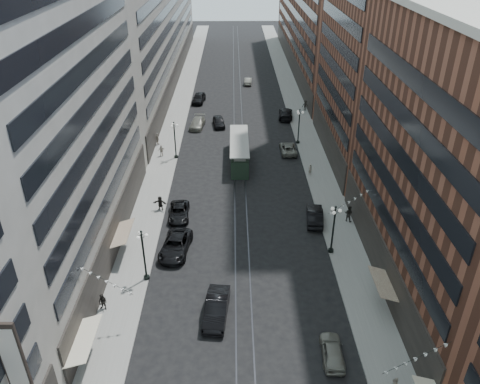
{
  "coord_description": "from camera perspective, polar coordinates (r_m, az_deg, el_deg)",
  "views": [
    {
      "loc": [
        -0.77,
        -6.94,
        29.45
      ],
      "look_at": [
        -0.15,
        36.11,
        5.0
      ],
      "focal_mm": 35.0,
      "sensor_mm": 36.0,
      "label": 1
    }
  ],
  "objects": [
    {
      "name": "ground",
      "position": [
        73.13,
        -0.15,
        5.84
      ],
      "size": [
        220.0,
        220.0,
        0.0
      ],
      "primitive_type": "plane",
      "color": "black",
      "rests_on": "ground"
    },
    {
      "name": "sidewalk_west",
      "position": [
        82.99,
        -7.94,
        8.57
      ],
      "size": [
        4.0,
        180.0,
        0.15
      ],
      "primitive_type": "cube",
      "color": "gray",
      "rests_on": "ground"
    },
    {
      "name": "sidewalk_east",
      "position": [
        83.19,
        7.45,
        8.66
      ],
      "size": [
        4.0,
        180.0,
        0.15
      ],
      "primitive_type": "cube",
      "color": "gray",
      "rests_on": "ground"
    },
    {
      "name": "rail_west",
      "position": [
        82.38,
        -0.73,
        8.65
      ],
      "size": [
        0.12,
        180.0,
        0.02
      ],
      "primitive_type": "cube",
      "color": "#2D2D33",
      "rests_on": "ground"
    },
    {
      "name": "rail_east",
      "position": [
        82.39,
        0.26,
        8.65
      ],
      "size": [
        0.12,
        180.0,
        0.02
      ],
      "primitive_type": "cube",
      "color": "#2D2D33",
      "rests_on": "ground"
    },
    {
      "name": "building_west_mid",
      "position": [
        45.8,
        -21.73,
        7.74
      ],
      "size": [
        8.0,
        36.0,
        28.0
      ],
      "primitive_type": "cube",
      "color": "#AAA396",
      "rests_on": "ground"
    },
    {
      "name": "building_west_far",
      "position": [
        105.5,
        -10.3,
        20.19
      ],
      "size": [
        8.0,
        90.0,
        26.0
      ],
      "primitive_type": "cube",
      "color": "#AAA396",
      "rests_on": "ground"
    },
    {
      "name": "building_east_mid",
      "position": [
        42.9,
        23.76,
        2.94
      ],
      "size": [
        8.0,
        30.0,
        24.0
      ],
      "primitive_type": "cube",
      "color": "brown",
      "rests_on": "ground"
    },
    {
      "name": "building_east_tower",
      "position": [
        65.94,
        15.92,
        21.21
      ],
      "size": [
        8.0,
        26.0,
        42.0
      ],
      "primitive_type": "cube",
      "color": "brown",
      "rests_on": "ground"
    },
    {
      "name": "building_east_far",
      "position": [
        114.67,
        8.66,
        20.53
      ],
      "size": [
        8.0,
        72.0,
        24.0
      ],
      "primitive_type": "cube",
      "color": "brown",
      "rests_on": "ground"
    },
    {
      "name": "lamppost_sw_far",
      "position": [
        44.57,
        -11.66,
        -7.38
      ],
      "size": [
        1.03,
        1.14,
        5.52
      ],
      "color": "black",
      "rests_on": "sidewalk_west"
    },
    {
      "name": "lamppost_sw_mid",
      "position": [
        67.84,
        -7.95,
        6.44
      ],
      "size": [
        1.03,
        1.14,
        5.52
      ],
      "color": "black",
      "rests_on": "sidewalk_west"
    },
    {
      "name": "lamppost_se_far",
      "position": [
        48.06,
        11.32,
        -4.32
      ],
      "size": [
        1.03,
        1.14,
        5.52
      ],
      "color": "black",
      "rests_on": "sidewalk_east"
    },
    {
      "name": "lamppost_se_mid",
      "position": [
        72.63,
        7.2,
        8.08
      ],
      "size": [
        1.03,
        1.14,
        5.52
      ],
      "color": "black",
      "rests_on": "sidewalk_east"
    },
    {
      "name": "streetcar",
      "position": [
        67.04,
        -0.09,
        4.96
      ],
      "size": [
        2.61,
        11.79,
        3.26
      ],
      "color": "#203223",
      "rests_on": "ground"
    },
    {
      "name": "car_2",
      "position": [
        49.01,
        -7.87,
        -6.48
      ],
      "size": [
        3.4,
        6.17,
        1.64
      ],
      "primitive_type": "imported",
      "rotation": [
        0.0,
        0.0,
        -0.12
      ],
      "color": "black",
      "rests_on": "ground"
    },
    {
      "name": "car_4",
      "position": [
        39.1,
        11.2,
        -18.49
      ],
      "size": [
        1.85,
        4.19,
        1.4
      ],
      "primitive_type": "imported",
      "rotation": [
        0.0,
        0.0,
        3.1
      ],
      "color": "slate",
      "rests_on": "ground"
    },
    {
      "name": "car_5",
      "position": [
        41.49,
        -2.89,
        -13.96
      ],
      "size": [
        2.4,
        5.55,
        1.78
      ],
      "primitive_type": "imported",
      "rotation": [
        0.0,
        0.0,
        -0.1
      ],
      "color": "black",
      "rests_on": "ground"
    },
    {
      "name": "pedestrian_2",
      "position": [
        43.55,
        -16.37,
        -12.75
      ],
      "size": [
        0.89,
        0.65,
        1.63
      ],
      "primitive_type": "imported",
      "rotation": [
        0.0,
        0.0,
        -0.3
      ],
      "color": "black",
      "rests_on": "sidewalk_west"
    },
    {
      "name": "car_7",
      "position": [
        54.65,
        -7.44,
        -2.45
      ],
      "size": [
        2.49,
        5.01,
        1.37
      ],
      "primitive_type": "imported",
      "rotation": [
        0.0,
        0.0,
        0.05
      ],
      "color": "black",
      "rests_on": "ground"
    },
    {
      "name": "car_8",
      "position": [
        79.73,
        -5.22,
        8.38
      ],
      "size": [
        2.74,
        5.49,
        1.53
      ],
      "primitive_type": "imported",
      "rotation": [
        0.0,
        0.0,
        -0.12
      ],
      "color": "slate",
      "rests_on": "ground"
    },
    {
      "name": "car_9",
      "position": [
        91.8,
        -5.05,
        11.35
      ],
      "size": [
        2.74,
        5.45,
        1.78
      ],
      "primitive_type": "imported",
      "rotation": [
        0.0,
        0.0,
        -0.13
      ],
      "color": "black",
      "rests_on": "ground"
    },
    {
      "name": "car_10",
      "position": [
        53.99,
        9.09,
        -2.84
      ],
      "size": [
        2.31,
        5.18,
        1.65
      ],
      "primitive_type": "imported",
      "rotation": [
        0.0,
        0.0,
        3.03
      ],
      "color": "black",
      "rests_on": "ground"
    },
    {
      "name": "car_11",
      "position": [
        70.41,
        5.88,
        5.32
      ],
      "size": [
        2.39,
        4.98,
        1.37
      ],
      "primitive_type": "imported",
      "rotation": [
        0.0,
        0.0,
        3.17
      ],
      "color": "slate",
      "rests_on": "ground"
    },
    {
      "name": "car_12",
      "position": [
        83.97,
        5.57,
        9.53
      ],
      "size": [
        2.94,
        5.99,
        1.68
      ],
      "primitive_type": "imported",
      "rotation": [
        0.0,
        0.0,
        3.04
      ],
      "color": "black",
      "rests_on": "ground"
    },
    {
      "name": "car_13",
      "position": [
        79.98,
        -2.61,
        8.55
      ],
      "size": [
        2.42,
        4.77,
        1.56
      ],
      "primitive_type": "imported",
      "rotation": [
        0.0,
        0.0,
        0.13
      ],
      "color": "black",
      "rests_on": "ground"
    },
    {
      "name": "car_14",
      "position": [
        103.07,
        0.99,
        13.39
      ],
      "size": [
        1.75,
        4.31,
        1.39
      ],
      "primitive_type": "imported",
      "rotation": [
        0.0,
        0.0,
        3.08
      ],
      "color": "gray",
      "rests_on": "ground"
    },
    {
      "name": "pedestrian_5",
      "position": [
        56.02,
        -9.71,
        -1.35
      ],
      "size": [
        1.72,
        0.78,
        1.79
      ],
      "primitive_type": "imported",
      "rotation": [
        0.0,
        0.0,
        -0.19
      ],
      "color": "black",
      "rests_on": "sidewalk_west"
    },
    {
      "name": "pedestrian_6",
      "position": [
        69.57,
        -9.54,
        5.0
      ],
      "size": [
        1.03,
        0.61,
        1.64
      ],
      "primitive_type": "imported",
      "rotation": [
        0.0,
        0.0,
        3.33
      ],
      "color": "#AA9D8D",
      "rests_on": "sidewalk_west"
    },
    {
      "name": "pedestrian_7",
      "position": [
        54.52,
        13.1,
        -2.58
      ],
      "size": [
        1.08,
        0.94,
        1.94
      ],
      "primitive_type": "imported",
      "rotation": [
        0.0,
        0.0,
        2.59
      ],
      "color": "black",
      "rests_on": "sidewalk_east"
    },
    {
      "name": "pedestrian_8",
      "position": [
        63.92,
        8.54,
        2.73
      ],
      "size": [
        0.66,
        0.56,
        1.55
      ],
      "primitive_type": "imported",
      "rotation": [
        0.0,
        0.0,
        3.54
      ],
      "color": "gray",
      "rests_on": "sidewalk_east"
    },
    {
      "name": "pedestrian_9",
      "position": [
        87.56,
        7.95,
        10.41
      ],
      "size": [
        1.29,
        0.71,
        1.89
      ],
      "primitive_type": "imported",
      "rotation": [
        0.0,
        0.0,
        0.18
      ],
      "color": "black",
      "rests_on": "sidewalk_east"
    },
    {
      "name": "pedestrian_extra_0",
      "position": [
        73.44,
        -10.01,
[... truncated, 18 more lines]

